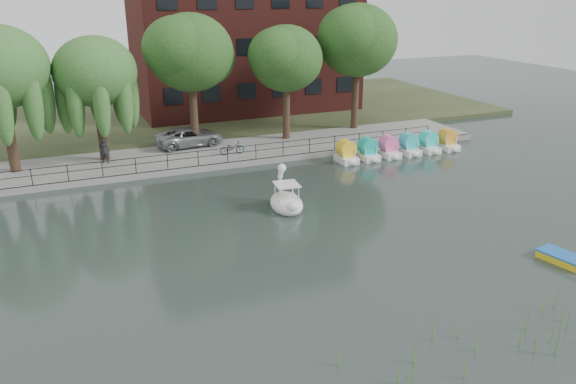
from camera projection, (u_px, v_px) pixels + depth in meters
ground_plane at (311, 247)px, 26.15m from camera, size 120.00×120.00×0.00m
promenade at (217, 154)px, 39.94m from camera, size 40.00×6.00×0.40m
kerb at (229, 165)px, 37.38m from camera, size 40.00×0.25×0.40m
land_strip at (175, 115)px, 52.07m from camera, size 60.00×22.00×0.36m
railing at (227, 151)px, 37.23m from camera, size 32.00×0.05×1.00m
apartment_building at (244, 10)px, 51.42m from camera, size 20.00×10.07×18.00m
willow_mid at (95, 72)px, 36.00m from camera, size 5.32×5.32×8.15m
broadleaf_center at (190, 53)px, 38.94m from camera, size 6.00×6.00×9.25m
broadleaf_right at (286, 59)px, 41.28m from camera, size 5.40×5.40×8.32m
broadleaf_far at (358, 41)px, 44.15m from camera, size 6.30×6.30×9.71m
minivan at (190, 136)px, 40.92m from camera, size 3.09×5.83×1.56m
bicycle at (232, 147)px, 38.99m from camera, size 0.64×1.73×1.00m
pedestrian at (104, 149)px, 36.86m from camera, size 0.83×0.69×1.98m
swan_boat at (286, 200)px, 30.48m from camera, size 2.00×2.89×2.30m
pedal_boat_row at (399, 147)px, 40.11m from camera, size 9.65×1.70×1.40m
yellow_rowboat at (563, 258)px, 24.61m from camera, size 1.49×2.27×0.38m
reed_bank at (488, 336)px, 18.43m from camera, size 24.00×2.40×1.20m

